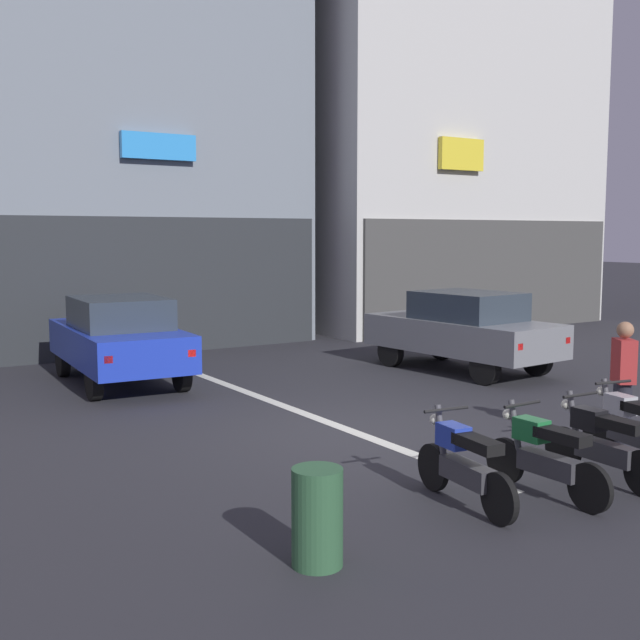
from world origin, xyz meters
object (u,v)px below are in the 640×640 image
at_px(motorcycle_green_row_left_mid, 545,455).
at_px(trash_bin, 317,517).
at_px(motorcycle_black_row_centre, 602,443).
at_px(car_grey_parked_kerbside, 463,329).
at_px(motorcycle_blue_row_leftmost, 464,463).
at_px(motorcycle_silver_row_right_mid, 631,427).
at_px(person_by_motorcycles, 623,383).
at_px(car_blue_crossing_near, 119,337).

xyz_separation_m(motorcycle_green_row_left_mid, trash_bin, (-2.99, -0.18, -0.03)).
xyz_separation_m(motorcycle_green_row_left_mid, motorcycle_black_row_centre, (0.93, -0.01, 0.00)).
relative_size(car_grey_parked_kerbside, motorcycle_black_row_centre, 2.53).
relative_size(car_grey_parked_kerbside, motorcycle_blue_row_leftmost, 2.54).
relative_size(motorcycle_black_row_centre, motorcycle_silver_row_right_mid, 1.01).
relative_size(car_grey_parked_kerbside, motorcycle_silver_row_right_mid, 2.56).
height_order(car_grey_parked_kerbside, person_by_motorcycles, person_by_motorcycles).
bearing_deg(motorcycle_blue_row_leftmost, car_grey_parked_kerbside, 47.42).
height_order(motorcycle_silver_row_right_mid, person_by_motorcycles, person_by_motorcycles).
height_order(motorcycle_black_row_centre, person_by_motorcycles, person_by_motorcycles).
xyz_separation_m(car_blue_crossing_near, motorcycle_silver_row_right_mid, (3.66, -8.38, -0.43)).
xyz_separation_m(car_grey_parked_kerbside, motorcycle_black_row_centre, (-3.65, -6.25, -0.43)).
xyz_separation_m(motorcycle_silver_row_right_mid, person_by_motorcycles, (0.57, 0.56, 0.40)).
relative_size(motorcycle_green_row_left_mid, trash_bin, 1.97).
bearing_deg(motorcycle_green_row_left_mid, person_by_motorcycles, 19.25).
xyz_separation_m(car_blue_crossing_near, motorcycle_black_row_centre, (2.73, -8.68, -0.43)).
height_order(motorcycle_silver_row_right_mid, trash_bin, motorcycle_silver_row_right_mid).
relative_size(motorcycle_silver_row_right_mid, person_by_motorcycles, 0.99).
bearing_deg(trash_bin, motorcycle_green_row_left_mid, 3.45).
relative_size(motorcycle_green_row_left_mid, motorcycle_silver_row_right_mid, 1.01).
bearing_deg(car_grey_parked_kerbside, trash_bin, -139.67).
bearing_deg(motorcycle_blue_row_leftmost, motorcycle_silver_row_right_mid, 0.84).
distance_m(car_grey_parked_kerbside, person_by_motorcycles, 5.81).
bearing_deg(motorcycle_blue_row_leftmost, trash_bin, -168.15).
distance_m(motorcycle_blue_row_leftmost, trash_bin, 2.11).
distance_m(car_blue_crossing_near, motorcycle_black_row_centre, 9.11).
bearing_deg(trash_bin, car_blue_crossing_near, 82.37).
bearing_deg(motorcycle_black_row_centre, trash_bin, -177.45).
bearing_deg(motorcycle_green_row_left_mid, car_grey_parked_kerbside, 53.74).
xyz_separation_m(motorcycle_blue_row_leftmost, person_by_motorcycles, (3.36, 0.60, 0.40)).
relative_size(motorcycle_black_row_centre, person_by_motorcycles, 1.00).
relative_size(person_by_motorcycles, trash_bin, 1.96).
bearing_deg(car_blue_crossing_near, car_grey_parked_kerbside, -20.85).
bearing_deg(trash_bin, motorcycle_black_row_centre, 2.55).
relative_size(car_grey_parked_kerbside, trash_bin, 4.98).
xyz_separation_m(car_grey_parked_kerbside, motorcycle_blue_row_leftmost, (-5.51, -5.99, -0.43)).
distance_m(car_blue_crossing_near, motorcycle_green_row_left_mid, 8.87).
xyz_separation_m(car_blue_crossing_near, car_grey_parked_kerbside, (6.38, -2.43, 0.00)).
distance_m(person_by_motorcycles, trash_bin, 5.53).
bearing_deg(motorcycle_blue_row_leftmost, car_blue_crossing_near, 95.94).
bearing_deg(motorcycle_black_row_centre, car_grey_parked_kerbside, 59.70).
bearing_deg(car_grey_parked_kerbside, car_blue_crossing_near, 159.15).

